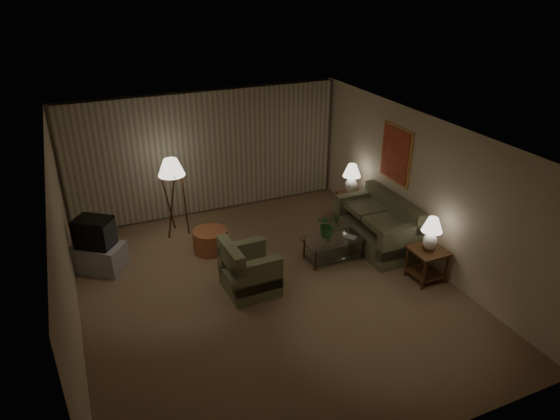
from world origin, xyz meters
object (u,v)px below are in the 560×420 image
object	(u,v)px
tv_cabinet	(99,257)
ottoman	(210,241)
table_lamp_far	(352,176)
floor_lamp	(174,196)
table_lamp_near	(432,231)
coffee_table	(334,246)
side_table_near	(427,259)
side_table_far	(350,201)
vase	(327,238)
armchair	(250,271)
sofa	(376,228)
crt_tv	(94,232)

from	to	relation	value
tv_cabinet	ottoman	distance (m)	2.04
table_lamp_far	floor_lamp	xyz separation A→B (m)	(-3.60, 0.82, -0.14)
table_lamp_near	coffee_table	bearing A→B (deg)	132.48
table_lamp_far	coffee_table	size ratio (longest dim) A/B	0.58
side_table_near	floor_lamp	distance (m)	4.98
floor_lamp	table_lamp_far	bearing A→B (deg)	-12.78
table_lamp_far	tv_cabinet	bearing A→B (deg)	179.88
coffee_table	tv_cabinet	bearing A→B (deg)	161.45
side_table_near	table_lamp_near	xyz separation A→B (m)	(0.00, 0.00, 0.55)
side_table_far	vase	world-z (taller)	side_table_far
armchair	table_lamp_near	bearing A→B (deg)	-109.64
table_lamp_far	ottoman	world-z (taller)	table_lamp_far
side_table_near	table_lamp_far	size ratio (longest dim) A/B	0.92
sofa	ottoman	size ratio (longest dim) A/B	2.78
vase	coffee_table	bearing A→B (deg)	0.00
side_table_far	side_table_near	bearing A→B (deg)	-90.00
tv_cabinet	vase	xyz separation A→B (m)	(3.91, -1.36, 0.23)
table_lamp_near	crt_tv	world-z (taller)	table_lamp_near
armchair	crt_tv	distance (m)	2.86
side_table_near	table_lamp_far	world-z (taller)	table_lamp_far
sofa	side_table_near	world-z (taller)	sofa
side_table_far	floor_lamp	bearing A→B (deg)	167.22
table_lamp_far	sofa	bearing A→B (deg)	-96.84
side_table_near	vase	xyz separation A→B (m)	(-1.29, 1.25, 0.07)
sofa	floor_lamp	size ratio (longest dim) A/B	1.13
coffee_table	side_table_far	bearing A→B (deg)	49.71
ottoman	vase	distance (m)	2.24
side_table_far	floor_lamp	size ratio (longest dim) A/B	0.37
armchair	floor_lamp	xyz separation A→B (m)	(-0.68, 2.48, 0.48)
table_lamp_near	coffee_table	xyz separation A→B (m)	(-1.14, 1.25, -0.68)
side_table_far	crt_tv	xyz separation A→B (m)	(-5.20, 0.01, 0.36)
sofa	ottoman	bearing A→B (deg)	-108.85
crt_tv	vase	world-z (taller)	crt_tv
side_table_near	side_table_far	bearing A→B (deg)	90.00
armchair	tv_cabinet	size ratio (longest dim) A/B	0.89
armchair	floor_lamp	world-z (taller)	floor_lamp
vase	armchair	bearing A→B (deg)	-169.04
side_table_near	table_lamp_near	size ratio (longest dim) A/B	0.98
sofa	armchair	world-z (taller)	sofa
armchair	table_lamp_near	size ratio (longest dim) A/B	1.51
coffee_table	floor_lamp	xyz separation A→B (m)	(-2.46, 2.17, 0.57)
coffee_table	floor_lamp	size ratio (longest dim) A/B	0.69
table_lamp_near	vase	distance (m)	1.86
coffee_table	vase	xyz separation A→B (m)	(-0.15, -0.00, 0.21)
sofa	tv_cabinet	size ratio (longest dim) A/B	1.76
table_lamp_near	coffee_table	world-z (taller)	table_lamp_near
side_table_far	ottoman	bearing A→B (deg)	-177.34
sofa	tv_cabinet	xyz separation A→B (m)	(-5.05, 1.26, -0.15)
sofa	table_lamp_far	xyz separation A→B (m)	(0.15, 1.25, 0.59)
table_lamp_near	ottoman	distance (m)	4.08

